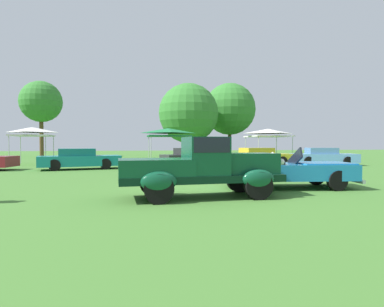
# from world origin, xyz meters

# --- Properties ---
(ground_plane) EXTENTS (120.00, 120.00, 0.00)m
(ground_plane) POSITION_xyz_m (0.00, 0.00, 0.00)
(ground_plane) COLOR #42752D
(feature_pickup_truck) EXTENTS (4.66, 1.97, 1.70)m
(feature_pickup_truck) POSITION_xyz_m (-0.24, -0.42, 0.87)
(feature_pickup_truck) COLOR black
(feature_pickup_truck) RESTS_ON ground_plane
(neighbor_convertible) EXTENTS (4.60, 2.26, 1.40)m
(neighbor_convertible) POSITION_xyz_m (3.17, 0.90, 0.58)
(neighbor_convertible) COLOR #1E7AB7
(neighbor_convertible) RESTS_ON ground_plane
(show_car_teal) EXTENTS (4.84, 2.58, 1.22)m
(show_car_teal) POSITION_xyz_m (-5.18, 10.60, 0.60)
(show_car_teal) COLOR teal
(show_car_teal) RESTS_ON ground_plane
(show_car_charcoal) EXTENTS (4.23, 2.68, 1.22)m
(show_car_charcoal) POSITION_xyz_m (1.72, 11.47, 0.60)
(show_car_charcoal) COLOR #28282D
(show_car_charcoal) RESTS_ON ground_plane
(show_car_yellow) EXTENTS (4.76, 2.31, 1.22)m
(show_car_yellow) POSITION_xyz_m (6.42, 11.57, 0.60)
(show_car_yellow) COLOR yellow
(show_car_yellow) RESTS_ON ground_plane
(show_car_skyblue) EXTENTS (4.61, 2.63, 1.22)m
(show_car_skyblue) POSITION_xyz_m (11.01, 11.09, 0.60)
(show_car_skyblue) COLOR #669EDB
(show_car_skyblue) RESTS_ON ground_plane
(canopy_tent_left_field) EXTENTS (2.62, 2.62, 2.71)m
(canopy_tent_left_field) POSITION_xyz_m (-9.24, 15.95, 2.42)
(canopy_tent_left_field) COLOR #B7B7BC
(canopy_tent_left_field) RESTS_ON ground_plane
(canopy_tent_center_field) EXTENTS (3.19, 3.19, 2.71)m
(canopy_tent_center_field) POSITION_xyz_m (0.68, 15.77, 2.42)
(canopy_tent_center_field) COLOR #B7B7BC
(canopy_tent_center_field) RESTS_ON ground_plane
(canopy_tent_right_field) EXTENTS (3.13, 3.13, 2.71)m
(canopy_tent_right_field) POSITION_xyz_m (8.79, 15.32, 2.42)
(canopy_tent_right_field) COLOR #B7B7BC
(canopy_tent_right_field) RESTS_ON ground_plane
(treeline_far_left) EXTENTS (4.62, 4.62, 8.56)m
(treeline_far_left) POSITION_xyz_m (-12.13, 29.75, 6.21)
(treeline_far_left) COLOR brown
(treeline_far_left) RESTS_ON ground_plane
(treeline_mid_left) EXTENTS (6.64, 6.64, 8.21)m
(treeline_mid_left) POSITION_xyz_m (4.15, 26.17, 4.88)
(treeline_mid_left) COLOR brown
(treeline_mid_left) RESTS_ON ground_plane
(treeline_center) EXTENTS (6.50, 6.50, 9.11)m
(treeline_center) POSITION_xyz_m (10.12, 29.93, 5.85)
(treeline_center) COLOR #47331E
(treeline_center) RESTS_ON ground_plane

